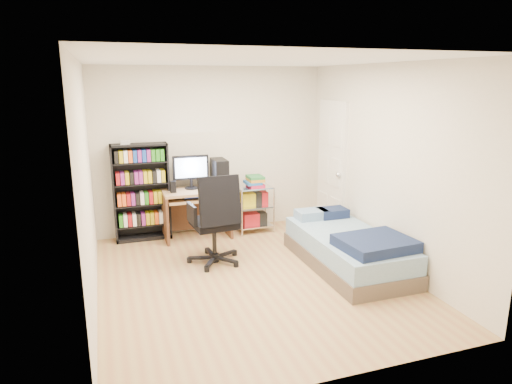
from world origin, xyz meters
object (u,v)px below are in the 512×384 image
object	(u,v)px
computer_desk	(202,193)
office_chair	(216,235)
media_shelf	(141,191)
bed	(349,248)

from	to	relation	value
computer_desk	office_chair	xyz separation A→B (m)	(-0.07, -1.11, -0.28)
media_shelf	bed	bearing A→B (deg)	-38.76
bed	media_shelf	bearing A→B (deg)	141.24
office_chair	bed	world-z (taller)	office_chair
media_shelf	office_chair	xyz separation A→B (m)	(0.79, -1.25, -0.35)
computer_desk	office_chair	size ratio (longest dim) A/B	1.04
computer_desk	office_chair	bearing A→B (deg)	-93.80
office_chair	bed	bearing A→B (deg)	-27.05
media_shelf	bed	world-z (taller)	media_shelf
media_shelf	bed	distance (m)	3.05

